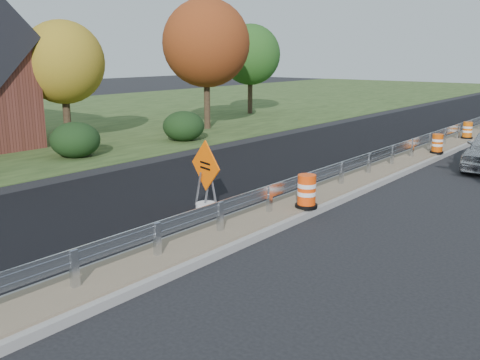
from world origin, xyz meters
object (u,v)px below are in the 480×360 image
Objects in this scene: caution_sign at (206,192)px; barrel_median_far at (467,131)px; barrel_median_near at (307,192)px; barrel_median_mid at (437,144)px.

caution_sign is 2.45× the size of barrel_median_far.
barrel_median_far is (-0.20, 15.30, -0.05)m from barrel_median_near.
caution_sign reaches higher than barrel_median_mid.
caution_sign is at bearing -98.05° from barrel_median_far.
barrel_median_mid is (2.54, 11.64, 0.11)m from caution_sign.
barrel_median_near is at bearing -89.24° from barrel_median_far.
caution_sign is 11.91m from barrel_median_mid.
barrel_median_near is (2.54, 1.25, 0.16)m from caution_sign.
barrel_median_near is 10.39m from barrel_median_mid.
barrel_median_far is at bearing 90.76° from barrel_median_near.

